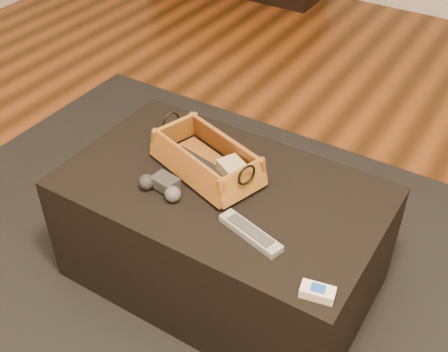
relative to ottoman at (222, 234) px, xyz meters
The scene contains 10 objects.
floor 0.26m from the ottoman, behind, with size 5.00×5.50×0.01m, color brown.
baseboard 2.76m from the ottoman, 92.65° to the left, with size 5.00×0.04×0.12m, color white.
area_rug 0.22m from the ottoman, 90.00° to the right, with size 2.60×2.00×0.01m, color black.
ottoman is the anchor object (origin of this frame).
tv_remote 0.26m from the ottoman, 164.49° to the left, with size 0.20×0.04×0.02m, color black.
cloth_bundle 0.25m from the ottoman, 54.38° to the left, with size 0.10×0.07×0.06m, color tan.
wicker_basket 0.27m from the ottoman, 155.67° to the left, with size 0.41×0.30×0.13m.
game_controller 0.30m from the ottoman, 138.02° to the right, with size 0.15×0.09×0.05m.
silver_remote 0.32m from the ottoman, 37.92° to the right, with size 0.21×0.10×0.02m.
cream_gadget 0.54m from the ottoman, 28.99° to the right, with size 0.09×0.06×0.03m.
Camera 1 is at (0.84, -1.15, 1.54)m, focal length 45.00 mm.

